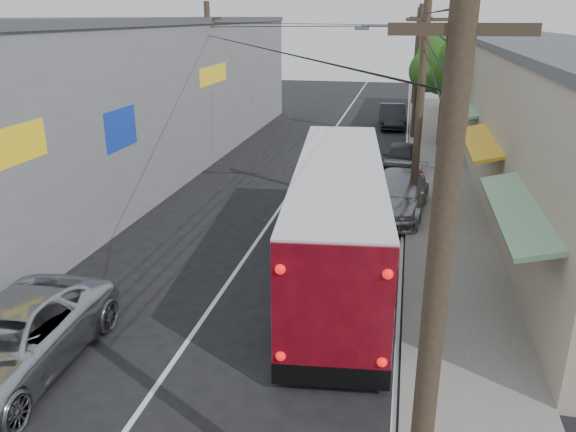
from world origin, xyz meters
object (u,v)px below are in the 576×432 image
at_px(parked_suv, 397,194).
at_px(parked_car_far, 392,116).
at_px(parked_car_mid, 400,157).
at_px(pedestrian_near, 418,183).
at_px(jeepney, 9,342).
at_px(pedestrian_far, 439,168).
at_px(coach_bus, 338,218).

xyz_separation_m(parked_suv, parked_car_far, (-0.80, 18.26, 0.01)).
relative_size(parked_car_mid, pedestrian_near, 2.64).
bearing_deg(jeepney, pedestrian_far, 57.63).
bearing_deg(pedestrian_far, coach_bus, 58.07).
height_order(jeepney, parked_car_far, parked_car_far).
distance_m(coach_bus, pedestrian_far, 10.21).
xyz_separation_m(coach_bus, parked_suv, (1.61, 5.80, -0.96)).
height_order(parked_car_mid, pedestrian_near, pedestrian_near).
bearing_deg(jeepney, coach_bus, 44.91).
distance_m(parked_car_mid, parked_car_far, 11.66).
relative_size(parked_suv, parked_car_mid, 1.35).
bearing_deg(pedestrian_near, jeepney, 64.76).
height_order(parked_car_mid, pedestrian_far, pedestrian_far).
bearing_deg(parked_car_mid, coach_bus, -92.94).
bearing_deg(pedestrian_near, pedestrian_far, -104.53).
bearing_deg(jeepney, parked_car_far, 75.31).
distance_m(parked_car_mid, pedestrian_near, 5.32).
distance_m(parked_suv, parked_car_far, 18.27).
distance_m(coach_bus, parked_car_mid, 12.57).
relative_size(coach_bus, parked_suv, 2.21).
xyz_separation_m(parked_suv, pedestrian_near, (0.80, 1.37, 0.10)).
xyz_separation_m(jeepney, parked_car_mid, (7.80, 19.00, -0.11)).
bearing_deg(jeepney, parked_suv, 55.96).
bearing_deg(parked_car_mid, pedestrian_far, -53.75).
bearing_deg(pedestrian_far, parked_car_mid, -70.84).
height_order(jeepney, parked_car_mid, jeepney).
height_order(coach_bus, parked_suv, coach_bus).
relative_size(pedestrian_near, pedestrian_far, 0.93).
relative_size(jeepney, parked_suv, 1.05).
bearing_deg(parked_car_mid, pedestrian_near, -76.90).
distance_m(jeepney, pedestrian_near, 16.21).
distance_m(coach_bus, parked_suv, 6.10).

